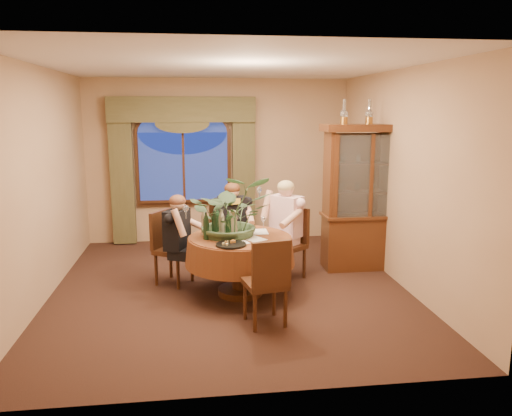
{
  "coord_description": "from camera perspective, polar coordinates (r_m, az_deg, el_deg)",
  "views": [
    {
      "loc": [
        -0.45,
        -6.18,
        2.29
      ],
      "look_at": [
        0.31,
        -0.25,
        1.1
      ],
      "focal_mm": 35.0,
      "sensor_mm": 36.0,
      "label": 1
    }
  ],
  "objects": [
    {
      "name": "chair_back_right",
      "position": [
        7.04,
        -3.37,
        -3.65
      ],
      "size": [
        0.47,
        0.47,
        0.96
      ],
      "primitive_type": "cube",
      "rotation": [
        0.0,
        0.0,
        -3.02
      ],
      "color": "black",
      "rests_on": "floor"
    },
    {
      "name": "drapery_right",
      "position": [
        8.67,
        -1.41,
        3.9
      ],
      "size": [
        0.38,
        0.14,
        2.32
      ],
      "primitive_type": "cube",
      "color": "#454223",
      "rests_on": "floor"
    },
    {
      "name": "wine_glass_person_back",
      "position": [
        6.27,
        -5.77,
        -2.15
      ],
      "size": [
        0.07,
        0.07,
        0.18
      ],
      "primitive_type": null,
      "color": "silver",
      "rests_on": "dining_table"
    },
    {
      "name": "dining_table",
      "position": [
        6.25,
        -1.83,
        -6.58
      ],
      "size": [
        1.77,
        1.77,
        0.75
      ],
      "primitive_type": "cylinder",
      "rotation": [
        0.0,
        0.0,
        0.38
      ],
      "color": "maroon",
      "rests_on": "floor"
    },
    {
      "name": "person_back",
      "position": [
        6.48,
        -8.98,
        -3.83
      ],
      "size": [
        0.55,
        0.57,
        1.23
      ],
      "primitive_type": null,
      "rotation": [
        0.0,
        0.0,
        -1.98
      ],
      "color": "black",
      "rests_on": "floor"
    },
    {
      "name": "wine_bottle_3",
      "position": [
        6.21,
        -5.97,
        -1.6
      ],
      "size": [
        0.07,
        0.07,
        0.33
      ],
      "primitive_type": "cylinder",
      "color": "tan",
      "rests_on": "dining_table"
    },
    {
      "name": "arched_transom",
      "position": [
        8.61,
        -8.41,
        9.74
      ],
      "size": [
        1.6,
        0.06,
        0.44
      ],
      "primitive_type": null,
      "color": "navy",
      "rests_on": "wall_back"
    },
    {
      "name": "cheese_platter",
      "position": [
        5.73,
        -2.87,
        -4.2
      ],
      "size": [
        0.35,
        0.35,
        0.02
      ],
      "primitive_type": "cylinder",
      "color": "black",
      "rests_on": "dining_table"
    },
    {
      "name": "chair_right",
      "position": [
        6.82,
        3.55,
        -4.15
      ],
      "size": [
        0.59,
        0.59,
        0.96
      ],
      "primitive_type": "cube",
      "rotation": [
        0.0,
        0.0,
        -4.06
      ],
      "color": "black",
      "rests_on": "floor"
    },
    {
      "name": "drapery_left",
      "position": [
        8.71,
        -15.05,
        3.55
      ],
      "size": [
        0.38,
        0.14,
        2.32
      ],
      "primitive_type": "cube",
      "color": "#454223",
      "rests_on": "floor"
    },
    {
      "name": "chair_front_left",
      "position": [
        5.39,
        1.03,
        -8.35
      ],
      "size": [
        0.49,
        0.49,
        0.96
      ],
      "primitive_type": "cube",
      "rotation": [
        0.0,
        0.0,
        0.2
      ],
      "color": "black",
      "rests_on": "floor"
    },
    {
      "name": "china_cabinet",
      "position": [
        7.31,
        12.42,
        1.16
      ],
      "size": [
        1.29,
        0.51,
        2.08
      ],
      "primitive_type": "cube",
      "color": "#3C1F10",
      "rests_on": "floor"
    },
    {
      "name": "wine_glass_person_scarf",
      "position": [
        6.56,
        -2.31,
        -1.51
      ],
      "size": [
        0.07,
        0.07,
        0.18
      ],
      "primitive_type": null,
      "color": "silver",
      "rests_on": "dining_table"
    },
    {
      "name": "oil_lamp_center",
      "position": [
        7.2,
        12.83,
        10.69
      ],
      "size": [
        0.11,
        0.11,
        0.34
      ],
      "primitive_type": null,
      "color": "#A5722D",
      "rests_on": "china_cabinet"
    },
    {
      "name": "oil_lamp_left",
      "position": [
        7.09,
        10.05,
        10.79
      ],
      "size": [
        0.11,
        0.11,
        0.34
      ],
      "primitive_type": null,
      "color": "#A5722D",
      "rests_on": "china_cabinet"
    },
    {
      "name": "wine_bottle_4",
      "position": [
        6.28,
        -4.46,
        -1.42
      ],
      "size": [
        0.07,
        0.07,
        0.33
      ],
      "primitive_type": "cylinder",
      "color": "black",
      "rests_on": "dining_table"
    },
    {
      "name": "window",
      "position": [
        8.66,
        -8.27,
        4.58
      ],
      "size": [
        1.62,
        0.1,
        1.32
      ],
      "primitive_type": null,
      "color": "navy",
      "rests_on": "wall_back"
    },
    {
      "name": "stoneware_vase",
      "position": [
        6.25,
        -2.79,
        -1.66
      ],
      "size": [
        0.15,
        0.15,
        0.29
      ],
      "primitive_type": null,
      "color": "#907E5F",
      "rests_on": "dining_table"
    },
    {
      "name": "wine_bottle_5",
      "position": [
        6.16,
        -3.95,
        -1.66
      ],
      "size": [
        0.07,
        0.07,
        0.33
      ],
      "primitive_type": "cylinder",
      "color": "tan",
      "rests_on": "dining_table"
    },
    {
      "name": "tasting_paper_1",
      "position": [
        6.35,
        0.37,
        -2.72
      ],
      "size": [
        0.22,
        0.3,
        0.0
      ],
      "primitive_type": "cube",
      "rotation": [
        0.0,
        0.0,
        -0.02
      ],
      "color": "white",
      "rests_on": "dining_table"
    },
    {
      "name": "person_pink",
      "position": [
        6.85,
        3.47,
        -2.38
      ],
      "size": [
        0.65,
        0.66,
        1.35
      ],
      "primitive_type": null,
      "rotation": [
        0.0,
        0.0,
        -3.99
      ],
      "color": "beige",
      "rests_on": "floor"
    },
    {
      "name": "chair_back",
      "position": [
        6.69,
        -9.39,
        -4.58
      ],
      "size": [
        0.58,
        0.58,
        0.96
      ],
      "primitive_type": "cube",
      "rotation": [
        0.0,
        0.0,
        -2.12
      ],
      "color": "black",
      "rests_on": "floor"
    },
    {
      "name": "tasting_paper_2",
      "position": [
        5.9,
        -2.16,
        -3.84
      ],
      "size": [
        0.29,
        0.35,
        0.0
      ],
      "primitive_type": "cube",
      "rotation": [
        0.0,
        0.0,
        0.32
      ],
      "color": "white",
      "rests_on": "dining_table"
    },
    {
      "name": "wall_right",
      "position": [
        6.8,
        16.2,
        3.29
      ],
      "size": [
        0.0,
        5.0,
        5.0
      ],
      "primitive_type": "plane",
      "rotation": [
        1.57,
        0.0,
        -1.57
      ],
      "color": "#A47E58",
      "rests_on": "ground"
    },
    {
      "name": "tasting_paper_0",
      "position": [
        6.02,
        -0.29,
        -3.52
      ],
      "size": [
        0.33,
        0.37,
        0.0
      ],
      "primitive_type": "cube",
      "rotation": [
        0.0,
        0.0,
        0.53
      ],
      "color": "white",
      "rests_on": "dining_table"
    },
    {
      "name": "olive_bowl",
      "position": [
        6.12,
        -1.04,
        -3.07
      ],
      "size": [
        0.15,
        0.15,
        0.05
      ],
      "primitive_type": "imported",
      "color": "#45592B",
      "rests_on": "dining_table"
    },
    {
      "name": "centerpiece_plant",
      "position": [
        6.09,
        -2.79,
        2.81
      ],
      "size": [
        1.03,
        1.14,
        0.89
      ],
      "primitive_type": "imported",
      "color": "#3A5736",
      "rests_on": "dining_table"
    },
    {
      "name": "floor",
      "position": [
        6.6,
        -2.98,
        -9.05
      ],
      "size": [
        5.0,
        5.0,
        0.0
      ],
      "primitive_type": "plane",
      "color": "black",
      "rests_on": "ground"
    },
    {
      "name": "wine_glass_person_pink",
      "position": [
        6.45,
        0.87,
        -1.72
      ],
      "size": [
        0.07,
        0.07,
        0.18
      ],
      "primitive_type": null,
      "color": "silver",
      "rests_on": "dining_table"
    },
    {
      "name": "wine_bottle_0",
      "position": [
        6.05,
        -3.18,
        -1.88
      ],
      "size": [
        0.07,
        0.07,
        0.33
      ],
      "primitive_type": "cylinder",
      "color": "black",
      "rests_on": "dining_table"
    },
    {
      "name": "swag_valance",
      "position": [
        8.53,
        -8.46,
        11.07
      ],
      "size": [
        2.45,
        0.16,
        0.42
      ],
      "primitive_type": null,
      "color": "#454223",
      "rests_on": "wall_back"
    },
    {
      "name": "person_scarf",
      "position": [
        7.06,
        -2.71,
        -2.22
      ],
      "size": [
        0.47,
        0.43,
        1.29
      ],
      "primitive_type": null,
      "rotation": [
        0.0,
        0.0,
        -3.12
      ],
      "color": "black",
      "rests_on": "floor"
    },
    {
      "name": "oil_lamp_right",
      "position": [
        7.34,
        15.52,
        10.57
      ],
      "size": [
        0.11,
        0.11,
        0.34
      ],
      "primitive_type": null,
      "color": "#A5722D",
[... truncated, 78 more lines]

